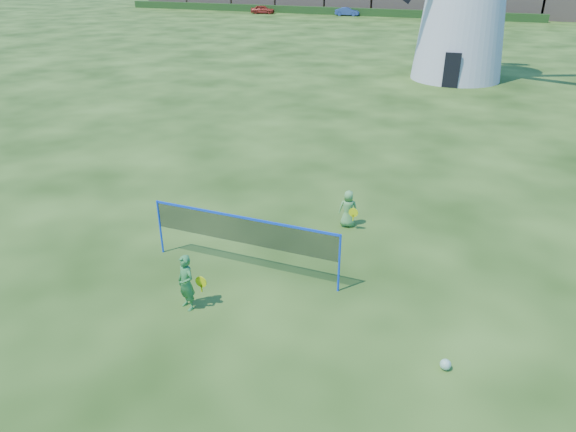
% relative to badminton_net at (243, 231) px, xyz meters
% --- Properties ---
extents(ground, '(220.00, 220.00, 0.00)m').
position_rel_badminton_net_xyz_m(ground, '(0.78, 0.03, -1.14)').
color(ground, black).
rests_on(ground, ground).
extents(badminton_net, '(5.05, 0.05, 1.55)m').
position_rel_badminton_net_xyz_m(badminton_net, '(0.00, 0.00, 0.00)').
color(badminton_net, blue).
rests_on(badminton_net, ground).
extents(player_girl, '(0.71, 0.50, 1.36)m').
position_rel_badminton_net_xyz_m(player_girl, '(-0.50, -1.93, -0.46)').
color(player_girl, '#327D37').
rests_on(player_girl, ground).
extents(player_boy, '(0.68, 0.51, 1.13)m').
position_rel_badminton_net_xyz_m(player_boy, '(1.76, 3.39, -0.57)').
color(player_boy, '#5A9E4C').
rests_on(player_boy, ground).
extents(play_ball, '(0.22, 0.22, 0.22)m').
position_rel_badminton_net_xyz_m(play_ball, '(5.24, -1.79, -1.03)').
color(play_ball, green).
rests_on(play_ball, ground).
extents(hedge, '(62.00, 0.80, 1.00)m').
position_rel_badminton_net_xyz_m(hedge, '(-21.22, 66.03, -0.64)').
color(hedge, '#193814').
rests_on(hedge, ground).
extents(car_left, '(3.67, 2.16, 1.17)m').
position_rel_badminton_net_xyz_m(car_left, '(-28.26, 63.54, -0.55)').
color(car_left, '#9F2A1C').
rests_on(car_left, ground).
extents(car_right, '(3.45, 1.50, 1.10)m').
position_rel_badminton_net_xyz_m(car_right, '(-16.05, 65.28, -0.59)').
color(car_right, navy).
rests_on(car_right, ground).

